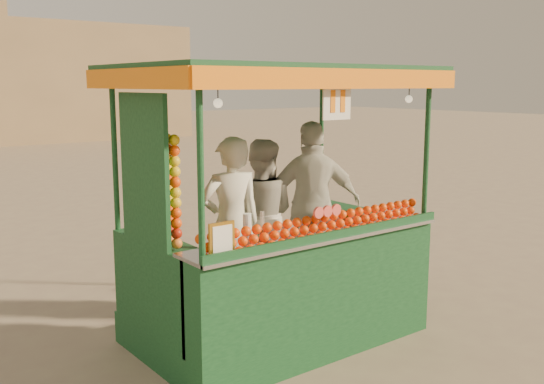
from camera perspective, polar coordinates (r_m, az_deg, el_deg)
ground at (r=6.28m, az=-1.61°, el=-12.88°), size 90.00×90.00×0.00m
building_right at (r=30.52m, az=-17.77°, el=9.54°), size 9.00×6.00×5.00m
juice_cart at (r=5.84m, az=0.48°, el=-5.90°), size 2.85×1.85×2.59m
vendor_left at (r=5.86m, az=-3.79°, el=-2.96°), size 0.67×0.51×1.65m
vendor_middle at (r=6.46m, az=-1.08°, el=-2.10°), size 0.97×0.96×1.58m
vendor_right at (r=6.52m, az=3.77°, el=-1.21°), size 1.11×0.86×1.75m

